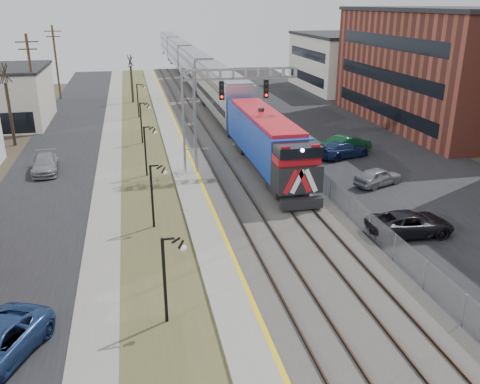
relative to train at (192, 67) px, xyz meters
name	(u,v)px	position (x,y,z in m)	size (l,w,h in m)	color
street_west	(58,157)	(-17.00, -39.09, -2.92)	(7.00, 120.00, 0.04)	black
sidewalk	(110,154)	(-12.50, -39.09, -2.90)	(2.00, 120.00, 0.08)	gray
grass_median	(144,152)	(-9.50, -39.09, -2.91)	(4.00, 120.00, 0.06)	#494B28
platform	(176,149)	(-6.50, -39.09, -2.82)	(2.00, 120.00, 0.24)	gray
ballast_bed	(229,146)	(-1.50, -39.09, -2.84)	(8.00, 120.00, 0.20)	#595651
parking_lot	(347,140)	(10.50, -39.09, -2.92)	(16.00, 120.00, 0.04)	black
platform_edge	(186,147)	(-5.62, -39.09, -2.69)	(0.24, 120.00, 0.01)	gold
track_near	(208,146)	(-3.50, -39.09, -2.66)	(1.58, 120.00, 0.15)	#2D2119
track_far	(245,143)	(0.00, -39.09, -2.66)	(1.58, 120.00, 0.15)	#2D2119
train	(192,67)	(0.00, 0.00, 0.00)	(3.00, 108.65, 5.33)	#143BAA
signal_gantry	(211,103)	(-4.28, -46.10, 2.65)	(9.00, 1.07, 8.15)	gray
lampposts	(152,195)	(-9.50, -55.81, -0.94)	(0.14, 62.14, 4.00)	black
fence	(272,137)	(2.70, -39.09, -2.14)	(0.04, 120.00, 1.60)	gray
bare_trees	(47,118)	(-18.16, -35.18, -0.24)	(12.30, 42.30, 5.95)	#382D23
car_lot_c	(410,224)	(5.16, -60.36, -2.23)	(2.36, 5.12, 1.42)	black
car_lot_d	(343,150)	(7.64, -44.61, -2.22)	(2.01, 4.95, 1.44)	navy
car_lot_e	(378,177)	(7.32, -51.99, -2.26)	(1.60, 3.98, 1.35)	gray
car_lot_f	(346,145)	(8.39, -43.62, -2.11)	(1.75, 5.01, 1.65)	#0C3F1E
car_street_b	(45,164)	(-17.45, -43.46, -2.25)	(1.93, 4.75, 1.38)	gray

